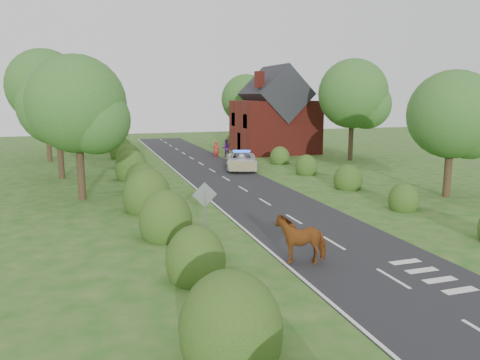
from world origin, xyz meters
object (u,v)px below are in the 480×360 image
object	(u,v)px
cow	(301,242)
pedestrian_red	(216,150)
road_sign	(205,203)
pedestrian_purple	(226,148)
police_van	(242,161)

from	to	relation	value
cow	pedestrian_red	distance (m)	28.69
road_sign	pedestrian_red	xyz separation A→B (m)	(7.17, 24.85, -0.80)
road_sign	pedestrian_purple	world-z (taller)	road_sign
cow	pedestrian_purple	world-z (taller)	pedestrian_purple
cow	pedestrian_purple	bearing A→B (deg)	-178.79
pedestrian_red	pedestrian_purple	world-z (taller)	pedestrian_purple
road_sign	pedestrian_purple	bearing A→B (deg)	71.86
road_sign	pedestrian_purple	size ratio (longest dim) A/B	1.43
police_van	pedestrian_purple	size ratio (longest dim) A/B	3.23
cow	police_van	bearing A→B (deg)	179.74
cow	police_van	size ratio (longest dim) A/B	0.37
pedestrian_red	pedestrian_purple	size ratio (longest dim) A/B	0.97
police_van	pedestrian_purple	distance (m)	7.92
pedestrian_red	road_sign	bearing A→B (deg)	76.71
cow	pedestrian_red	bearing A→B (deg)	-176.65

